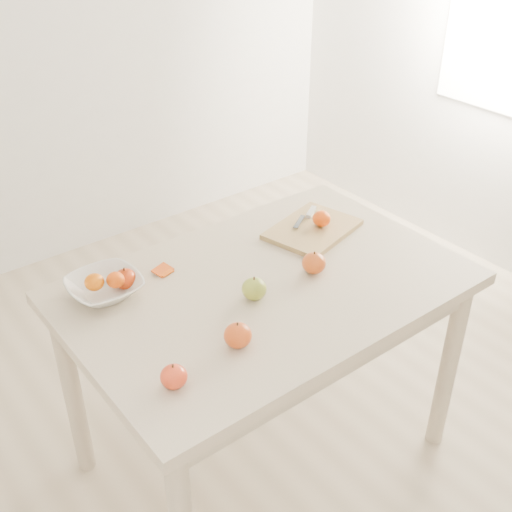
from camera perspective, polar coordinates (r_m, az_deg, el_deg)
ground at (r=2.46m, az=0.75°, el=-16.92°), size 3.50×3.50×0.00m
table at (r=2.01m, az=0.88°, el=-4.68°), size 1.20×0.80×0.75m
cutting_board at (r=2.22m, az=5.05°, el=2.38°), size 0.35×0.30×0.02m
board_tangerine at (r=2.21m, az=5.85°, el=3.32°), size 0.06×0.06×0.05m
fruit_bowl at (r=1.94m, az=-13.30°, el=-2.72°), size 0.21×0.21×0.05m
bowl_tangerine_near at (r=1.92m, az=-14.18°, el=-2.26°), size 0.06×0.06×0.05m
bowl_tangerine_far at (r=1.92m, az=-12.39°, el=-2.08°), size 0.05×0.05×0.05m
orange_peel_a at (r=2.02m, az=-8.29°, el=-1.34°), size 0.07×0.06×0.01m
orange_peel_b at (r=2.01m, az=-8.06°, el=-1.53°), size 0.05×0.04×0.01m
paring_knife at (r=2.28m, az=4.76°, el=3.78°), size 0.16×0.09×0.01m
apple_green at (r=1.87m, az=-0.17°, el=-2.93°), size 0.07×0.07×0.07m
apple_red_e at (r=1.99m, az=5.17°, el=-0.63°), size 0.07×0.07×0.07m
apple_red_c at (r=1.70m, az=-1.63°, el=-7.06°), size 0.08×0.08×0.07m
apple_red_d at (r=1.60m, az=-7.32°, el=-10.59°), size 0.07×0.07×0.06m
apple_red_a at (r=1.95m, az=-11.54°, el=-2.00°), size 0.07×0.07×0.06m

